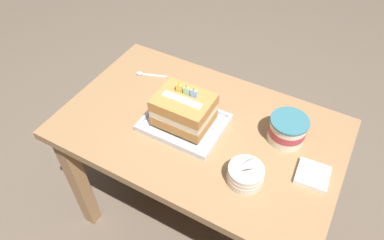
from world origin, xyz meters
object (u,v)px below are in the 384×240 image
Objects in this scene: birthday_cake at (184,109)px; ice_cream_tub at (287,130)px; napkin_pile at (313,175)px; serving_spoon_near_tray at (144,74)px; foil_tray at (184,123)px; bowl_stack at (245,174)px.

birthday_cake reaches higher than ice_cream_tub.
ice_cream_tub is at bearing 18.29° from birthday_cake.
napkin_pile is at bearing 0.15° from birthday_cake.
napkin_pile is (0.80, -0.17, 0.00)m from serving_spoon_near_tray.
foil_tray is 1.46× the size of birthday_cake.
napkin_pile is at bearing 32.05° from bowl_stack.
bowl_stack is at bearing -147.95° from napkin_pile.
ice_cream_tub is (0.36, 0.12, 0.04)m from foil_tray.
napkin_pile is at bearing 0.16° from foil_tray.
foil_tray is 2.64× the size of napkin_pile.
serving_spoon_near_tray is (-0.66, 0.06, -0.05)m from ice_cream_tub.
bowl_stack is at bearing -104.02° from ice_cream_tub.
bowl_stack is (0.30, -0.12, 0.02)m from foil_tray.
birthday_cake is 1.50× the size of serving_spoon_near_tray.
serving_spoon_near_tray is (-0.30, 0.18, -0.00)m from foil_tray.
foil_tray is 0.38m from ice_cream_tub.
foil_tray is 0.32m from bowl_stack.
birthday_cake is 0.33m from bowl_stack.
birthday_cake reaches higher than bowl_stack.
foil_tray is 2.19× the size of serving_spoon_near_tray.
bowl_stack is at bearing -21.79° from foil_tray.
bowl_stack reaches higher than serving_spoon_near_tray.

